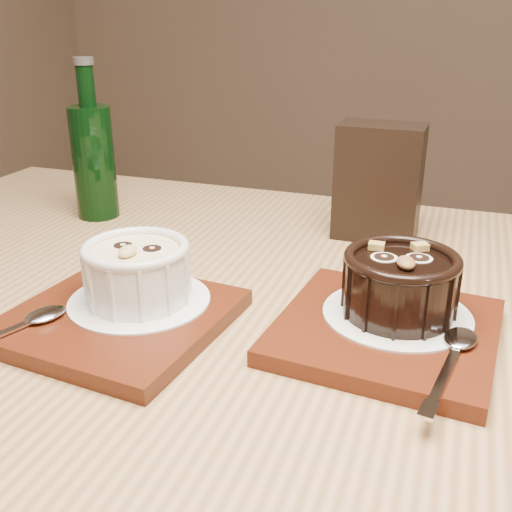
{
  "coord_description": "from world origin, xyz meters",
  "views": [
    {
      "loc": [
        -0.13,
        -0.51,
        1.01
      ],
      "look_at": [
        -0.27,
        -0.04,
        0.81
      ],
      "focal_mm": 42.0,
      "sensor_mm": 36.0,
      "label": 1
    }
  ],
  "objects": [
    {
      "name": "spoon_right",
      "position": [
        -0.1,
        -0.09,
        0.77
      ],
      "size": [
        0.05,
        0.14,
        0.01
      ],
      "primitive_type": null,
      "rotation": [
        0.0,
        0.0,
        -0.22
      ],
      "color": "silver",
      "rests_on": "tray_right"
    },
    {
      "name": "tray_right",
      "position": [
        -0.15,
        -0.04,
        0.76
      ],
      "size": [
        0.2,
        0.2,
        0.01
      ],
      "primitive_type": "cube",
      "rotation": [
        0.0,
        0.0,
        -0.14
      ],
      "color": "#511D0D",
      "rests_on": "table"
    },
    {
      "name": "table",
      "position": [
        -0.24,
        -0.03,
        0.66
      ],
      "size": [
        1.25,
        0.87,
        0.75
      ],
      "rotation": [
        0.0,
        0.0,
        -0.06
      ],
      "color": "olive",
      "rests_on": "ground"
    },
    {
      "name": "spoon_left",
      "position": [
        -0.45,
        -0.15,
        0.77
      ],
      "size": [
        0.08,
        0.13,
        0.01
      ],
      "primitive_type": null,
      "rotation": [
        0.0,
        0.0,
        -0.41
      ],
      "color": "silver",
      "rests_on": "tray_left"
    },
    {
      "name": "tray_left",
      "position": [
        -0.38,
        -0.08,
        0.76
      ],
      "size": [
        0.21,
        0.21,
        0.01
      ],
      "primitive_type": "cube",
      "rotation": [
        0.0,
        0.0,
        -0.15
      ],
      "color": "#511D0D",
      "rests_on": "table"
    },
    {
      "name": "ramekin_white",
      "position": [
        -0.37,
        -0.06,
        0.8
      ],
      "size": [
        0.1,
        0.1,
        0.06
      ],
      "rotation": [
        0.0,
        0.0,
        0.0
      ],
      "color": "silver",
      "rests_on": "doily_left"
    },
    {
      "name": "doily_left",
      "position": [
        -0.37,
        -0.06,
        0.77
      ],
      "size": [
        0.13,
        0.13,
        0.0
      ],
      "primitive_type": "cylinder",
      "color": "white",
      "rests_on": "tray_left"
    },
    {
      "name": "green_bottle",
      "position": [
        -0.56,
        0.19,
        0.83
      ],
      "size": [
        0.06,
        0.06,
        0.21
      ],
      "color": "black",
      "rests_on": "table"
    },
    {
      "name": "ramekin_dark",
      "position": [
        -0.14,
        -0.02,
        0.8
      ],
      "size": [
        0.1,
        0.1,
        0.06
      ],
      "rotation": [
        0.0,
        0.0,
        0.23
      ],
      "color": "black",
      "rests_on": "doily_right"
    },
    {
      "name": "condiment_stand",
      "position": [
        -0.19,
        0.21,
        0.82
      ],
      "size": [
        0.1,
        0.07,
        0.14
      ],
      "primitive_type": "cube",
      "rotation": [
        0.0,
        0.0,
        -0.08
      ],
      "color": "black",
      "rests_on": "table"
    },
    {
      "name": "doily_right",
      "position": [
        -0.14,
        -0.02,
        0.77
      ],
      "size": [
        0.13,
        0.13,
        0.0
      ],
      "primitive_type": "cylinder",
      "color": "white",
      "rests_on": "tray_right"
    }
  ]
}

